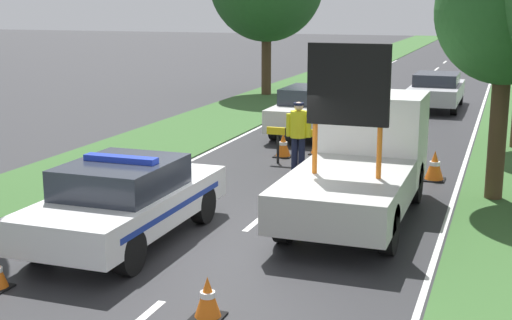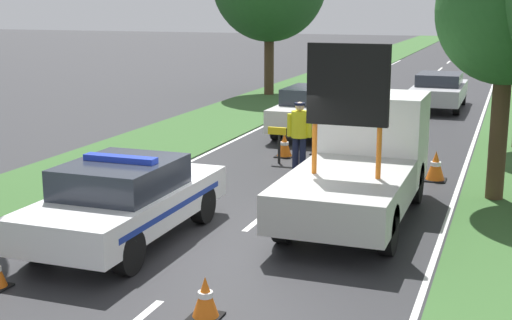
% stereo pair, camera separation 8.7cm
% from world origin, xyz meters
% --- Properties ---
extents(ground_plane, '(160.00, 160.00, 0.00)m').
position_xyz_m(ground_plane, '(0.00, 0.00, 0.00)').
color(ground_plane, '#28282B').
extents(lane_markings, '(6.90, 57.44, 0.01)m').
position_xyz_m(lane_markings, '(0.00, 12.27, 0.00)').
color(lane_markings, silver).
rests_on(lane_markings, ground).
extents(grass_verge_left, '(3.56, 120.00, 0.03)m').
position_xyz_m(grass_verge_left, '(-5.28, 20.00, 0.01)').
color(grass_verge_left, '#38602D').
rests_on(grass_verge_left, ground).
extents(police_car, '(1.89, 4.57, 1.54)m').
position_xyz_m(police_car, '(-1.75, -0.81, 0.75)').
color(police_car, white).
rests_on(police_car, ground).
extents(work_truck, '(2.04, 5.24, 3.40)m').
position_xyz_m(work_truck, '(1.75, 2.22, 1.09)').
color(work_truck, white).
rests_on(work_truck, ground).
extents(road_barrier, '(2.98, 0.08, 0.94)m').
position_xyz_m(road_barrier, '(0.03, 5.94, 0.78)').
color(road_barrier, black).
rests_on(road_barrier, ground).
extents(police_officer, '(0.62, 0.40, 1.74)m').
position_xyz_m(police_officer, '(-0.40, 5.16, 1.03)').
color(police_officer, '#191E38').
rests_on(police_officer, ground).
extents(pedestrian_civilian, '(0.59, 0.37, 1.64)m').
position_xyz_m(pedestrian_civilian, '(0.69, 5.56, 0.96)').
color(pedestrian_civilian, '#191E38').
rests_on(pedestrian_civilian, ground).
extents(traffic_cone_centre_front, '(0.47, 0.47, 0.64)m').
position_xyz_m(traffic_cone_centre_front, '(-1.27, 6.72, 0.32)').
color(traffic_cone_centre_front, black).
rests_on(traffic_cone_centre_front, ground).
extents(traffic_cone_near_truck, '(0.51, 0.51, 0.70)m').
position_xyz_m(traffic_cone_near_truck, '(2.84, 5.44, 0.35)').
color(traffic_cone_near_truck, black).
rests_on(traffic_cone_near_truck, ground).
extents(traffic_cone_behind_barrier, '(0.42, 0.42, 0.58)m').
position_xyz_m(traffic_cone_behind_barrier, '(0.81, -3.20, 0.29)').
color(traffic_cone_behind_barrier, black).
rests_on(traffic_cone_behind_barrier, ground).
extents(traffic_cone_lane_edge, '(0.44, 0.44, 0.60)m').
position_xyz_m(traffic_cone_lane_edge, '(-0.48, 7.36, 0.30)').
color(traffic_cone_lane_edge, black).
rests_on(traffic_cone_lane_edge, ground).
extents(queued_car_van_white, '(1.71, 4.48, 1.49)m').
position_xyz_m(queued_car_van_white, '(-1.50, 10.32, 0.77)').
color(queued_car_van_white, silver).
rests_on(queued_car_van_white, ground).
extents(queued_car_sedan_silver, '(1.83, 4.62, 1.40)m').
position_xyz_m(queued_car_sedan_silver, '(1.68, 17.22, 0.74)').
color(queued_car_sedan_silver, '#B2B2B7').
rests_on(queued_car_sedan_silver, ground).
extents(roadside_tree_mid_right, '(2.85, 2.85, 5.42)m').
position_xyz_m(roadside_tree_mid_right, '(4.19, 4.19, 3.88)').
color(roadside_tree_mid_right, '#4C3823').
rests_on(roadside_tree_mid_right, ground).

